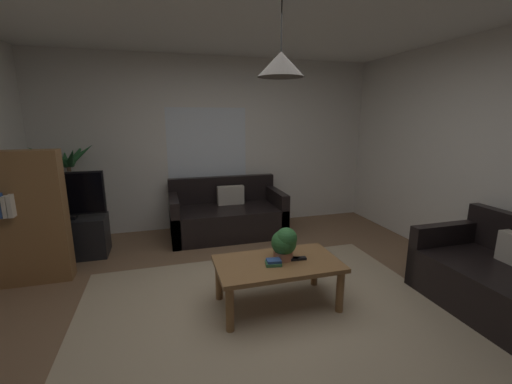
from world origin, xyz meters
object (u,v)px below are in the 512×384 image
Objects in this scene: remote_on_table_0 at (291,258)px; pendant_lamp at (281,64)px; potted_plant_on_table at (285,243)px; bookshelf_corner at (28,218)px; couch_right_side at (506,285)px; potted_palm_corner at (72,199)px; coffee_table at (278,268)px; remote_on_table_1 at (298,259)px; tv_stand at (69,238)px; book_on_table_1 at (274,261)px; book_on_table_0 at (273,263)px; couch_under_window at (227,217)px; tv at (63,195)px.

pendant_lamp is (-0.13, -0.02, 1.68)m from remote_on_table_0.
potted_plant_on_table is 0.22× the size of bookshelf_corner.
couch_right_side is 0.99× the size of potted_palm_corner.
remote_on_table_1 reaches higher than coffee_table.
remote_on_table_0 is 0.11× the size of potted_palm_corner.
tv_stand is (-2.20, 1.72, -0.35)m from potted_plant_on_table.
book_on_table_1 is 3.12m from potted_palm_corner.
book_on_table_0 is 0.24× the size of pendant_lamp.
potted_palm_corner reaches higher than couch_right_side.
book_on_table_0 is 1.68m from pendant_lamp.
potted_plant_on_table reaches higher than remote_on_table_1.
coffee_table is 0.80× the size of potted_palm_corner.
couch_under_window is 11.77× the size of book_on_table_0.
bookshelf_corner is at bearing 70.00° from remote_on_table_1.
bookshelf_corner reaches higher than coffee_table.
tv is (-4.03, 2.41, 0.52)m from couch_right_side.
coffee_table is 0.11m from book_on_table_0.
book_on_table_0 is (-0.06, -0.05, 0.08)m from coffee_table.
pendant_lamp is (-0.08, -0.03, 1.53)m from potted_plant_on_table.
pendant_lamp reaches higher than remote_on_table_1.
book_on_table_1 reaches higher than remote_on_table_0.
potted_palm_corner is (-0.03, 0.52, -0.17)m from tv.
tv_stand is at bearing -86.60° from potted_palm_corner.
pendant_lamp reaches higher than potted_palm_corner.
book_on_table_1 is 0.22× the size of pendant_lamp.
book_on_table_1 is 2.76m from tv_stand.
book_on_table_1 is at bearing -89.44° from couch_under_window.
remote_on_table_0 is at bearing -84.06° from couch_under_window.
potted_plant_on_table is (-0.06, 0.02, 0.15)m from remote_on_table_0.
coffee_table is at bearing -155.59° from potted_plant_on_table.
book_on_table_1 is (-0.06, -0.05, 0.11)m from coffee_table.
tv reaches higher than couch_under_window.
tv_stand is at bearing 138.95° from book_on_table_0.
couch_under_window is 2.88× the size of pendant_lamp.
tv is at bearing -90.00° from tv_stand.
book_on_table_1 is 0.78× the size of remote_on_table_0.
couch_under_window is at bearing 92.19° from coffee_table.
couch_under_window is 2.14m from tv.
potted_plant_on_table is 2.82m from tv_stand.
book_on_table_1 is 0.20m from remote_on_table_0.
remote_on_table_1 is at bearing 8.78° from book_on_table_0.
potted_palm_corner is at bearing 93.40° from tv_stand.
potted_plant_on_table is at bearing 32.88° from book_on_table_1.
couch_under_window is at bearing -143.70° from couch_right_side.
tv_stand is at bearing 81.72° from remote_on_table_0.
remote_on_table_1 is (0.19, -0.01, 0.08)m from coffee_table.
potted_palm_corner is at bearing 132.33° from book_on_table_0.
couch_right_side is at bearing -19.63° from pendant_lamp.
remote_on_table_1 is 0.17× the size of tv.
potted_palm_corner reaches higher than bookshelf_corner.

